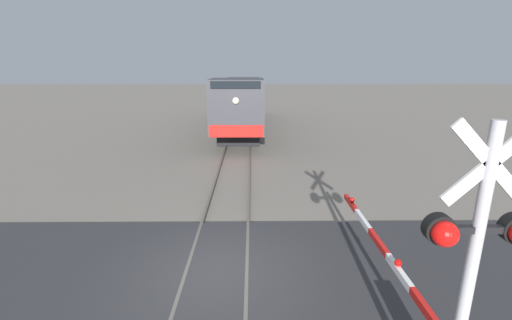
{
  "coord_description": "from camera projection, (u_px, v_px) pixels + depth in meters",
  "views": [
    {
      "loc": [
        0.86,
        -7.14,
        4.87
      ],
      "look_at": [
        1.0,
        5.83,
        1.26
      ],
      "focal_mm": 24.44,
      "sensor_mm": 36.0,
      "label": 1
    }
  ],
  "objects": [
    {
      "name": "rail_track_left",
      "position": [
        186.0,
        276.0,
        8.15
      ],
      "size": [
        0.08,
        80.0,
        0.15
      ],
      "primitive_type": "cube",
      "color": "#59544C",
      "rests_on": "ground_plane"
    },
    {
      "name": "crossing_gate",
      "position": [
        421.0,
        318.0,
        5.81
      ],
      "size": [
        0.36,
        6.38,
        1.22
      ],
      "color": "silver",
      "rests_on": "ground_plane"
    },
    {
      "name": "road_surface",
      "position": [
        216.0,
        276.0,
        8.16
      ],
      "size": [
        36.0,
        5.32,
        0.15
      ],
      "primitive_type": "cube",
      "color": "#2D2D30",
      "rests_on": "ground_plane"
    },
    {
      "name": "crossing_signal",
      "position": [
        473.0,
        263.0,
        3.87
      ],
      "size": [
        1.18,
        0.33,
        4.36
      ],
      "color": "#ADADB2",
      "rests_on": "ground_plane"
    },
    {
      "name": "rail_track_right",
      "position": [
        247.0,
        275.0,
        8.17
      ],
      "size": [
        0.08,
        80.0,
        0.15
      ],
      "primitive_type": "cube",
      "color": "#59544C",
      "rests_on": "ground_plane"
    },
    {
      "name": "locomotive",
      "position": [
        241.0,
        101.0,
        26.29
      ],
      "size": [
        3.04,
        17.27,
        4.05
      ],
      "color": "black",
      "rests_on": "ground_plane"
    },
    {
      "name": "ground_plane",
      "position": [
        216.0,
        278.0,
        8.18
      ],
      "size": [
        160.0,
        160.0,
        0.0
      ],
      "primitive_type": "plane",
      "color": "slate"
    }
  ]
}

